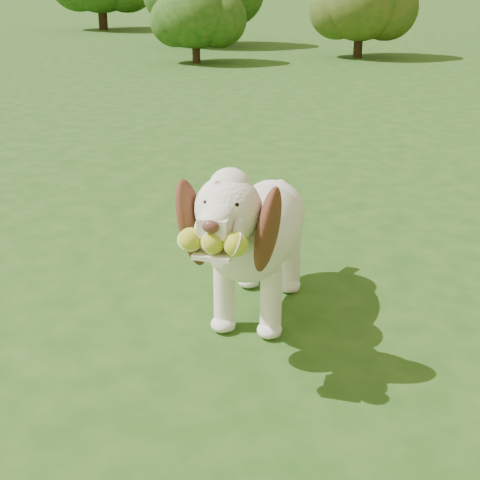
% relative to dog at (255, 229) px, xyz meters
% --- Properties ---
extents(ground, '(80.00, 80.00, 0.00)m').
position_rel_dog_xyz_m(ground, '(0.12, 0.35, -0.44)').
color(ground, '#1D4814').
rests_on(ground, ground).
extents(dog, '(0.54, 1.28, 0.83)m').
position_rel_dog_xyz_m(dog, '(0.00, 0.00, 0.00)').
color(dog, white).
rests_on(dog, ground).
extents(shrub_a, '(1.33, 1.33, 1.38)m').
position_rel_dog_xyz_m(shrub_a, '(-4.43, 8.24, 0.37)').
color(shrub_a, '#382314').
rests_on(shrub_a, ground).
extents(shrub_b, '(1.59, 1.59, 1.64)m').
position_rel_dog_xyz_m(shrub_b, '(-2.02, 10.16, 0.52)').
color(shrub_b, '#382314').
rests_on(shrub_b, ground).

